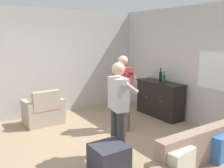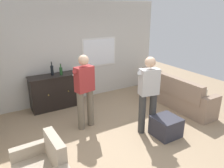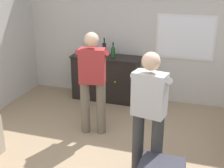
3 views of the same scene
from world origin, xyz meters
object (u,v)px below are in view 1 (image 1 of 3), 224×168
Objects in this scene: bottle_liquor_amber at (160,76)px; person_standing_right at (119,106)px; sideboard_cabinet at (160,99)px; bottle_wine_green at (164,79)px; person_standing_left at (123,89)px; armchair at (44,112)px; ottoman at (109,158)px; couch at (223,165)px.

person_standing_right is (1.37, -2.26, -0.12)m from bottle_liquor_amber.
sideboard_cabinet is at bearing 120.79° from person_standing_right.
person_standing_left reaches higher than bottle_wine_green.
person_standing_left is 1.00× the size of person_standing_right.
sideboard_cabinet is at bearing 166.51° from bottle_wine_green.
armchair is 3.08m from bottle_wine_green.
person_standing_left reaches higher than ottoman.
couch is 1.67m from ottoman.
person_standing_right is at bearing -62.06° from bottle_wine_green.
person_standing_left is (1.32, 1.39, 0.65)m from armchair.
bottle_liquor_amber is at bearing 158.25° from bottle_wine_green.
bottle_liquor_amber is at bearing 121.11° from person_standing_right.
armchair is 2.52× the size of bottle_liquor_amber.
person_standing_left is at bearing -79.74° from sideboard_cabinet.
person_standing_right is at bearing -58.89° from bottle_liquor_amber.
bottle_liquor_amber is at bearing 134.71° from sideboard_cabinet.
sideboard_cabinet is 2.63m from person_standing_right.
person_standing_right is (2.40, 0.54, 0.65)m from armchair.
sideboard_cabinet is 2.60× the size of ottoman.
ottoman is 0.31× the size of person_standing_left.
person_standing_right reaches higher than armchair.
person_standing_right is at bearing -38.52° from person_standing_left.
bottle_liquor_amber reaches higher than sideboard_cabinet.
sideboard_cabinet is 4.62× the size of bottle_wine_green.
bottle_wine_green is (0.17, -0.04, 0.57)m from sideboard_cabinet.
sideboard_cabinet reaches higher than couch.
sideboard_cabinet is at bearing 152.03° from couch.
bottle_wine_green is at bearing -13.49° from sideboard_cabinet.
bottle_liquor_amber is (-0.21, 0.08, 0.03)m from bottle_wine_green.
couch is 1.77m from person_standing_right.
couch is at bearing -28.77° from bottle_wine_green.
person_standing_right is (1.16, -2.18, -0.09)m from bottle_wine_green.
sideboard_cabinet is 0.82× the size of person_standing_left.
armchair is 3.08m from bottle_liquor_amber.
bottle_wine_green is 0.18× the size of person_standing_left.
armchair is at bearing -111.34° from sideboard_cabinet.
bottle_wine_green is at bearing 93.48° from person_standing_left.
person_standing_right is at bearing 124.16° from ottoman.
armchair is 2.65m from ottoman.
ottoman is (-1.27, -1.07, -0.14)m from couch.
couch is 4.11m from armchair.
bottle_liquor_amber is at bearing 101.65° from person_standing_left.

